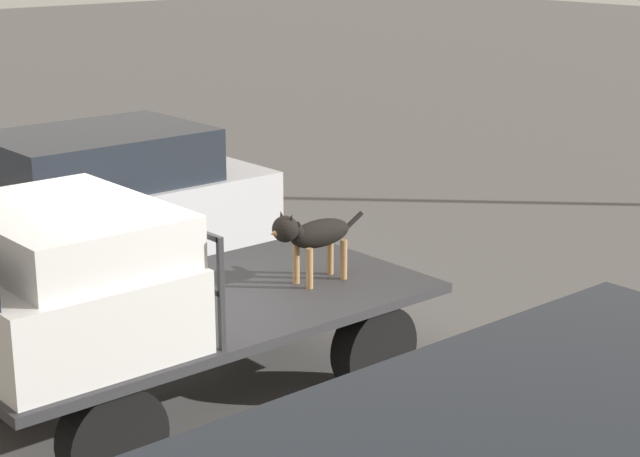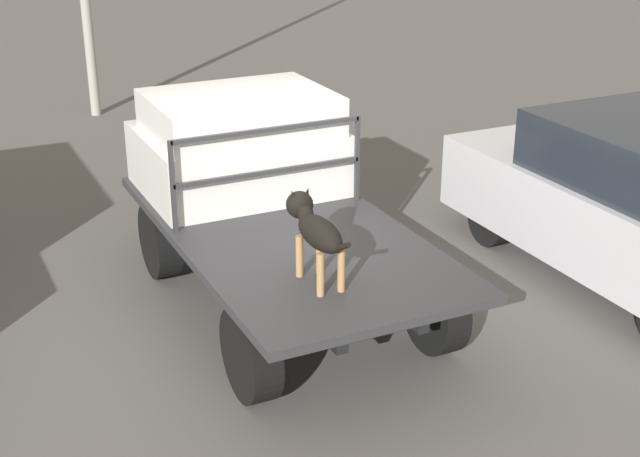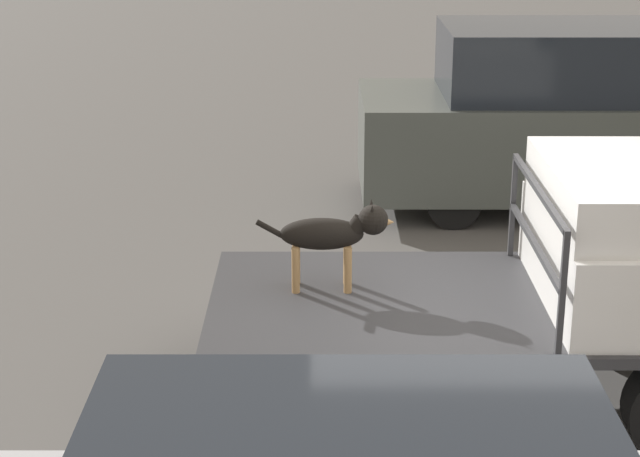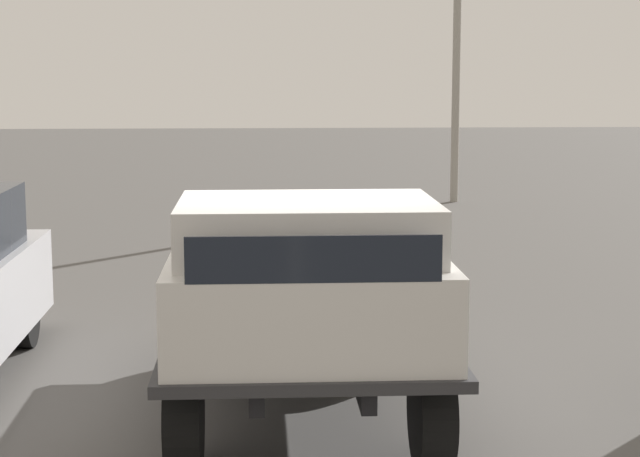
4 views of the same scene
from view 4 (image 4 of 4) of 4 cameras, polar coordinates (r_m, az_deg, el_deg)
The scene contains 5 objects.
ground_plane at distance 8.67m, azimuth -0.99°, elevation -9.74°, with size 80.00×80.00×0.00m, color #514F4C.
flatbed_truck at distance 8.49m, azimuth -1.00°, elevation -5.85°, with size 4.00×2.01×0.83m.
truck_cab at distance 7.21m, azimuth -0.65°, elevation -2.75°, with size 1.53×1.89×1.01m.
truck_headboard at distance 7.98m, azimuth -0.91°, elevation -1.00°, with size 0.04×1.89×0.85m.
dog at distance 9.42m, azimuth 0.04°, elevation -0.31°, with size 1.02×0.24×0.68m.
Camera 4 is at (8.22, -0.33, 2.73)m, focal length 60.00 mm.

